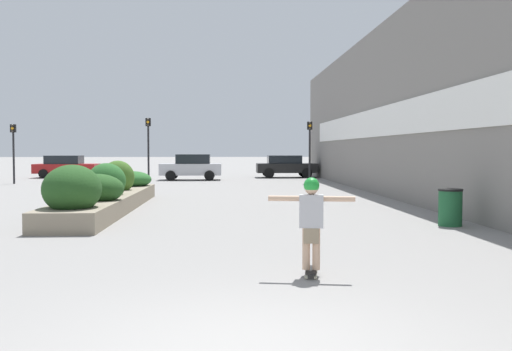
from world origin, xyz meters
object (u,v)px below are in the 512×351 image
traffic_light_right (310,141)px  traffic_light_far_left (13,143)px  skateboarder (311,214)px  car_center_left (391,167)px  skateboard (311,271)px  car_leftmost (286,166)px  traffic_light_left (148,139)px  car_rightmost (192,167)px  car_center_right (66,166)px  trash_bin (450,207)px

traffic_light_right → traffic_light_far_left: (-16.53, 0.21, -0.11)m
skateboarder → car_center_left: car_center_left is taller
skateboard → car_leftmost: (2.86, 30.34, 0.73)m
skateboarder → car_center_left: (9.44, 27.92, -0.15)m
traffic_light_left → car_rightmost: bearing=56.6°
skateboarder → traffic_light_far_left: 27.29m
car_leftmost → car_center_left: 7.01m
skateboard → car_center_right: 33.23m
trash_bin → traffic_light_far_left: bearing=133.0°
car_rightmost → traffic_light_right: 8.01m
skateboard → skateboarder: skateboarder is taller
car_rightmost → car_center_left: bearing=-88.1°
skateboard → skateboarder: (0.00, 0.00, 0.86)m
car_center_left → car_rightmost: bearing=-88.1°
skateboard → car_rightmost: 27.72m
traffic_light_right → skateboarder: bearing=-98.4°
car_leftmost → traffic_light_right: (0.64, -6.61, 1.58)m
skateboard → skateboarder: bearing=99.5°
car_rightmost → traffic_light_right: size_ratio=1.09×
skateboarder → car_leftmost: bearing=94.1°
traffic_light_left → traffic_light_far_left: 7.41m
car_leftmost → traffic_light_left: bearing=-53.8°
trash_bin → traffic_light_far_left: traffic_light_far_left is taller
car_rightmost → traffic_light_right: bearing=-118.7°
car_rightmost → trash_bin: bearing=-160.8°
skateboarder → car_leftmost: car_leftmost is taller
skateboard → car_center_left: car_center_left is taller
skateboard → skateboarder: size_ratio=0.47×
car_center_left → car_center_right: size_ratio=0.94×
car_rightmost → traffic_light_left: bearing=146.6°
trash_bin → traffic_light_far_left: 25.44m
skateboard → trash_bin: trash_bin is taller
trash_bin → traffic_light_far_left: (-17.31, 18.55, 1.80)m
traffic_light_left → traffic_light_far_left: traffic_light_left is taller
car_center_right → traffic_light_right: size_ratio=1.18×
car_center_right → car_rightmost: (8.69, -3.44, 0.05)m
skateboard → trash_bin: size_ratio=0.71×
car_center_left → traffic_light_right: size_ratio=1.11×
traffic_light_left → traffic_light_right: traffic_light_left is taller
trash_bin → traffic_light_right: size_ratio=0.26×
car_leftmost → traffic_light_right: traffic_light_right is taller
car_rightmost → skateboarder: bearing=-173.0°
car_center_right → traffic_light_far_left: traffic_light_far_left is taller
skateboarder → traffic_light_right: (3.51, 23.73, 1.44)m
skateboarder → car_rightmost: bearing=106.5°
skateboarder → traffic_light_right: size_ratio=0.40×
car_center_right → traffic_light_left: traffic_light_left is taller
skateboard → car_center_right: bearing=120.8°
car_leftmost → traffic_light_left: (-8.48, -6.21, 1.69)m
car_center_right → skateboarder: bearing=21.3°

